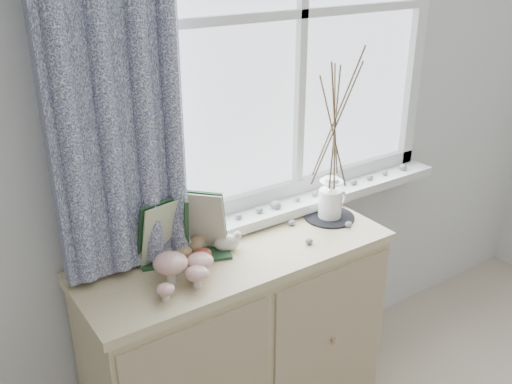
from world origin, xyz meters
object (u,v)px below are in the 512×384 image
botanical_book (189,230)px  toadstool_cluster (182,267)px  sideboard (239,345)px  twig_pitcher (335,121)px

botanical_book → toadstool_cluster: (-0.09, -0.11, -0.07)m
toadstool_cluster → sideboard: bearing=14.6°
botanical_book → twig_pitcher: (0.65, -0.01, 0.29)m
twig_pitcher → toadstool_cluster: bearing=-179.9°
toadstool_cluster → twig_pitcher: twig_pitcher is taller
toadstool_cluster → twig_pitcher: bearing=7.7°
sideboard → botanical_book: 0.58m
botanical_book → twig_pitcher: bearing=17.8°
twig_pitcher → botanical_book: bearing=171.6°
sideboard → twig_pitcher: 0.96m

